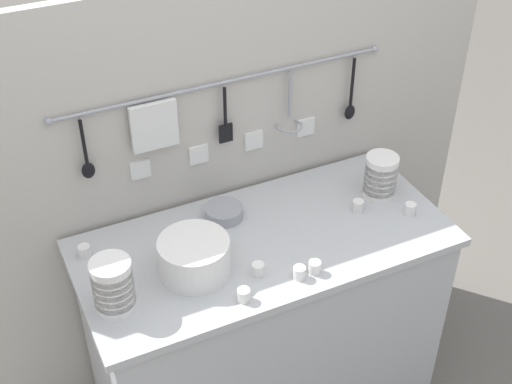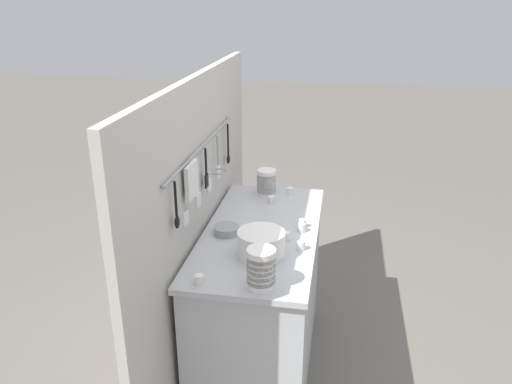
% 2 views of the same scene
% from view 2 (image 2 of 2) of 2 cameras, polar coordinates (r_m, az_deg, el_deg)
% --- Properties ---
extents(ground_plane, '(20.00, 20.00, 0.00)m').
position_cam_2_polar(ground_plane, '(3.17, 0.54, -19.10)').
color(ground_plane, '#666059').
extents(counter, '(1.28, 0.60, 0.90)m').
position_cam_2_polar(counter, '(2.90, 0.57, -12.34)').
color(counter, '#B7BABC').
rests_on(counter, ground).
extents(back_wall, '(2.08, 0.11, 1.71)m').
position_cam_2_polar(back_wall, '(2.76, -6.28, -4.63)').
color(back_wall, '#BCB7AD').
rests_on(back_wall, ground).
extents(bowl_stack_tall_left, '(0.12, 0.12, 0.18)m').
position_cam_2_polar(bowl_stack_tall_left, '(2.14, 0.58, -8.70)').
color(bowl_stack_tall_left, white).
rests_on(bowl_stack_tall_left, counter).
extents(bowl_stack_wide_centre, '(0.12, 0.12, 0.17)m').
position_cam_2_polar(bowl_stack_wide_centre, '(3.09, 1.21, 1.08)').
color(bowl_stack_wide_centre, white).
rests_on(bowl_stack_wide_centre, counter).
extents(plate_stack, '(0.23, 0.23, 0.12)m').
position_cam_2_polar(plate_stack, '(2.40, 0.59, -5.90)').
color(plate_stack, white).
rests_on(plate_stack, counter).
extents(steel_mixing_bowl, '(0.13, 0.13, 0.04)m').
position_cam_2_polar(steel_mixing_bowl, '(2.63, -3.38, -4.34)').
color(steel_mixing_bowl, '#93969E').
rests_on(steel_mixing_bowl, counter).
extents(cup_mid_row, '(0.04, 0.04, 0.04)m').
position_cam_2_polar(cup_mid_row, '(2.21, -6.51, -9.92)').
color(cup_mid_row, white).
rests_on(cup_mid_row, counter).
extents(cup_back_right, '(0.04, 0.04, 0.04)m').
position_cam_2_polar(cup_back_right, '(2.65, 5.25, -4.08)').
color(cup_back_right, white).
rests_on(cup_back_right, counter).
extents(cup_edge_near, '(0.04, 0.04, 0.04)m').
position_cam_2_polar(cup_edge_near, '(3.13, 3.89, 0.11)').
color(cup_edge_near, white).
rests_on(cup_edge_near, counter).
extents(cup_front_right, '(0.04, 0.04, 0.04)m').
position_cam_2_polar(cup_front_right, '(2.71, 5.33, -3.57)').
color(cup_front_right, white).
rests_on(cup_front_right, counter).
extents(cup_back_left, '(0.04, 0.04, 0.04)m').
position_cam_2_polar(cup_back_left, '(2.99, 1.84, -0.88)').
color(cup_back_left, white).
rests_on(cup_back_left, counter).
extents(cup_edge_far, '(0.04, 0.04, 0.04)m').
position_cam_2_polar(cup_edge_far, '(2.48, 5.17, -6.12)').
color(cup_edge_far, white).
rests_on(cup_edge_far, counter).
extents(cup_by_caddy, '(0.04, 0.04, 0.04)m').
position_cam_2_polar(cup_by_caddy, '(2.56, 3.46, -5.05)').
color(cup_by_caddy, white).
rests_on(cup_by_caddy, counter).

